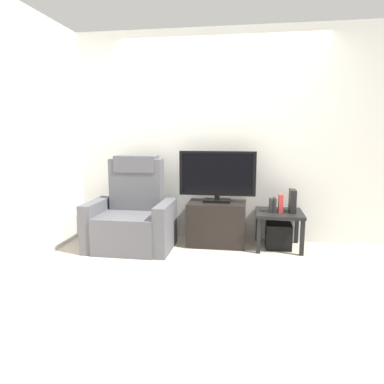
% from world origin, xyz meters
% --- Properties ---
extents(ground_plane, '(6.40, 6.40, 0.00)m').
position_xyz_m(ground_plane, '(0.00, 0.00, 0.00)').
color(ground_plane, '#B2A899').
extents(wall_back, '(6.40, 0.06, 2.60)m').
position_xyz_m(wall_back, '(0.00, 1.13, 1.30)').
color(wall_back, silver).
rests_on(wall_back, ground).
extents(wall_side, '(0.06, 4.48, 2.60)m').
position_xyz_m(wall_side, '(-1.88, 0.00, 1.30)').
color(wall_side, silver).
rests_on(wall_side, ground).
extents(tv_stand, '(0.69, 0.45, 0.53)m').
position_xyz_m(tv_stand, '(-0.01, 0.84, 0.26)').
color(tv_stand, black).
rests_on(tv_stand, ground).
extents(television, '(0.92, 0.20, 0.61)m').
position_xyz_m(television, '(-0.01, 0.86, 0.85)').
color(television, black).
rests_on(television, tv_stand).
extents(recliner_armchair, '(0.98, 0.78, 1.08)m').
position_xyz_m(recliner_armchair, '(-1.00, 0.59, 0.37)').
color(recliner_armchair, '#515156').
rests_on(recliner_armchair, ground).
extents(side_table, '(0.54, 0.54, 0.44)m').
position_xyz_m(side_table, '(0.72, 0.82, 0.37)').
color(side_table, black).
rests_on(side_table, ground).
extents(subwoofer_box, '(0.29, 0.29, 0.29)m').
position_xyz_m(subwoofer_box, '(0.72, 0.82, 0.15)').
color(subwoofer_box, black).
rests_on(subwoofer_box, ground).
extents(book_leftmost, '(0.04, 0.11, 0.16)m').
position_xyz_m(book_leftmost, '(0.62, 0.80, 0.52)').
color(book_leftmost, '#262626').
rests_on(book_leftmost, side_table).
extents(book_middle, '(0.03, 0.11, 0.17)m').
position_xyz_m(book_middle, '(0.67, 0.80, 0.52)').
color(book_middle, '#262626').
rests_on(book_middle, side_table).
extents(book_rightmost, '(0.05, 0.13, 0.21)m').
position_xyz_m(book_rightmost, '(0.73, 0.80, 0.54)').
color(book_rightmost, red).
rests_on(book_rightmost, side_table).
extents(game_console, '(0.07, 0.20, 0.27)m').
position_xyz_m(game_console, '(0.87, 0.83, 0.57)').
color(game_console, black).
rests_on(game_console, side_table).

